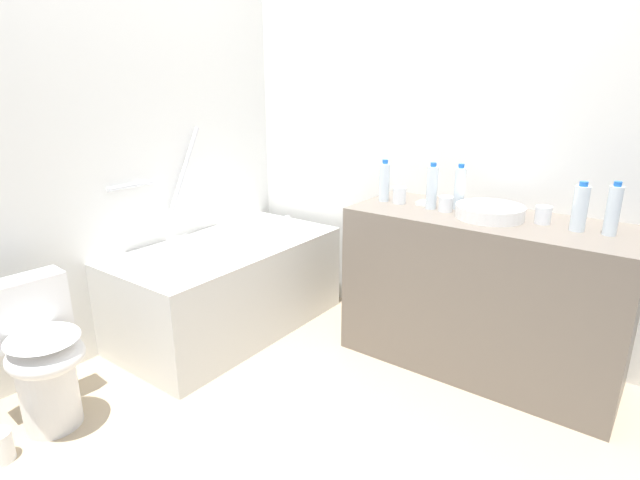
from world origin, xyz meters
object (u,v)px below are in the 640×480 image
(drinking_glass_1, at_px, (399,195))
(soap_dish, at_px, (424,203))
(water_bottle_2, at_px, (460,188))
(drinking_glass_0, at_px, (543,215))
(toilet, at_px, (40,355))
(sink_basin, at_px, (490,212))
(sink_faucet, at_px, (502,205))
(water_bottle_3, at_px, (432,187))
(water_bottle_0, at_px, (384,182))
(bathtub, at_px, (228,283))
(water_bottle_1, at_px, (580,208))
(water_bottle_4, at_px, (613,210))
(drinking_glass_2, at_px, (446,204))

(drinking_glass_1, xyz_separation_m, soap_dish, (0.05, -0.13, -0.04))
(water_bottle_2, distance_m, drinking_glass_0, 0.46)
(toilet, bearing_deg, sink_basin, 54.54)
(sink_faucet, distance_m, soap_dish, 0.42)
(sink_basin, bearing_deg, drinking_glass_0, -77.59)
(water_bottle_2, relative_size, soap_dish, 2.78)
(water_bottle_3, bearing_deg, soap_dish, 47.87)
(soap_dish, bearing_deg, sink_basin, -99.66)
(sink_faucet, height_order, soap_dish, sink_faucet)
(water_bottle_0, height_order, drinking_glass_0, water_bottle_0)
(water_bottle_3, xyz_separation_m, drinking_glass_1, (0.01, 0.20, -0.07))
(bathtub, distance_m, water_bottle_1, 2.04)
(toilet, relative_size, water_bottle_3, 2.75)
(sink_faucet, xyz_separation_m, water_bottle_3, (-0.20, 0.33, 0.09))
(bathtub, xyz_separation_m, water_bottle_4, (0.53, -1.99, 0.68))
(bathtub, xyz_separation_m, sink_faucet, (0.70, -1.45, 0.58))
(sink_faucet, xyz_separation_m, drinking_glass_1, (-0.19, 0.53, 0.02))
(sink_basin, relative_size, water_bottle_4, 1.39)
(drinking_glass_2, bearing_deg, sink_basin, -88.92)
(water_bottle_4, bearing_deg, drinking_glass_2, 92.79)
(water_bottle_4, xyz_separation_m, drinking_glass_2, (-0.04, 0.78, -0.08))
(water_bottle_1, distance_m, drinking_glass_1, 0.94)
(water_bottle_3, bearing_deg, water_bottle_2, -58.20)
(drinking_glass_2, xyz_separation_m, soap_dish, (0.07, 0.16, -0.03))
(sink_faucet, distance_m, water_bottle_3, 0.39)
(drinking_glass_1, bearing_deg, toilet, 151.67)
(bathtub, relative_size, water_bottle_2, 5.71)
(sink_faucet, bearing_deg, water_bottle_3, 120.81)
(toilet, height_order, drinking_glass_1, drinking_glass_1)
(water_bottle_4, bearing_deg, drinking_glass_0, 86.01)
(water_bottle_3, height_order, drinking_glass_0, water_bottle_3)
(water_bottle_4, relative_size, drinking_glass_0, 2.86)
(water_bottle_0, distance_m, drinking_glass_2, 0.40)
(sink_faucet, relative_size, water_bottle_0, 0.63)
(toilet, height_order, sink_faucet, sink_faucet)
(toilet, height_order, sink_basin, sink_basin)
(sink_faucet, distance_m, water_bottle_0, 0.66)
(sink_faucet, xyz_separation_m, soap_dish, (-0.13, 0.40, -0.02))
(soap_dish, bearing_deg, water_bottle_0, 103.61)
(water_bottle_4, height_order, drinking_glass_2, water_bottle_4)
(bathtub, relative_size, sink_faucet, 9.40)
(sink_basin, xyz_separation_m, water_bottle_2, (0.08, 0.20, 0.08))
(water_bottle_1, relative_size, drinking_glass_1, 2.49)
(toilet, xyz_separation_m, water_bottle_2, (1.76, -1.24, 0.63))
(sink_faucet, xyz_separation_m, drinking_glass_2, (-0.21, 0.24, 0.01))
(water_bottle_3, distance_m, drinking_glass_0, 0.58)
(water_bottle_0, xyz_separation_m, water_bottle_4, (0.02, -1.17, 0.00))
(sink_basin, relative_size, water_bottle_1, 1.47)
(toilet, distance_m, sink_basin, 2.27)
(water_bottle_3, distance_m, water_bottle_4, 0.87)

